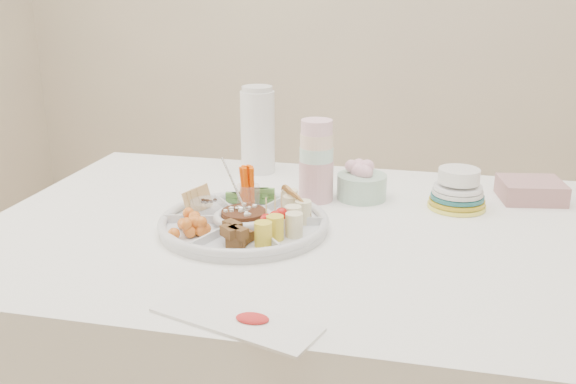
% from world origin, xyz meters
% --- Properties ---
extents(dining_table, '(1.52, 1.02, 0.76)m').
position_xyz_m(dining_table, '(0.00, 0.00, 0.38)').
color(dining_table, white).
rests_on(dining_table, floor).
extents(party_tray, '(0.44, 0.44, 0.04)m').
position_xyz_m(party_tray, '(-0.15, -0.05, 0.78)').
color(party_tray, silver).
rests_on(party_tray, dining_table).
extents(bean_dip, '(0.12, 0.12, 0.04)m').
position_xyz_m(bean_dip, '(-0.15, -0.05, 0.79)').
color(bean_dip, '#371B0F').
rests_on(bean_dip, party_tray).
extents(tortillas, '(0.12, 0.12, 0.06)m').
position_xyz_m(tortillas, '(-0.05, 0.03, 0.80)').
color(tortillas, '#9A643C').
rests_on(tortillas, party_tray).
extents(carrot_cucumber, '(0.13, 0.13, 0.10)m').
position_xyz_m(carrot_cucumber, '(-0.17, 0.08, 0.82)').
color(carrot_cucumber, '#FA5200').
rests_on(carrot_cucumber, party_tray).
extents(pita_raisins, '(0.13, 0.13, 0.06)m').
position_xyz_m(pita_raisins, '(-0.27, -0.01, 0.80)').
color(pita_raisins, tan).
rests_on(pita_raisins, party_tray).
extents(cherries, '(0.14, 0.14, 0.05)m').
position_xyz_m(cherries, '(-0.25, -0.14, 0.79)').
color(cherries, gold).
rests_on(cherries, party_tray).
extents(granola_chunks, '(0.13, 0.13, 0.05)m').
position_xyz_m(granola_chunks, '(-0.12, -0.18, 0.79)').
color(granola_chunks, '#553716').
rests_on(granola_chunks, party_tray).
extents(banana_tomato, '(0.14, 0.14, 0.10)m').
position_xyz_m(banana_tomato, '(-0.02, -0.10, 0.82)').
color(banana_tomato, '#D7CD77').
rests_on(banana_tomato, party_tray).
extents(cup_stack, '(0.10, 0.10, 0.24)m').
position_xyz_m(cup_stack, '(-0.02, 0.19, 0.88)').
color(cup_stack, silver).
rests_on(cup_stack, dining_table).
extents(thermos, '(0.13, 0.13, 0.26)m').
position_xyz_m(thermos, '(-0.24, 0.40, 0.89)').
color(thermos, white).
rests_on(thermos, dining_table).
extents(flower_bowl, '(0.16, 0.16, 0.10)m').
position_xyz_m(flower_bowl, '(0.09, 0.23, 0.81)').
color(flower_bowl, '#A4BCAE').
rests_on(flower_bowl, dining_table).
extents(napkin_stack, '(0.17, 0.16, 0.05)m').
position_xyz_m(napkin_stack, '(0.52, 0.31, 0.78)').
color(napkin_stack, tan).
rests_on(napkin_stack, dining_table).
extents(plate_stack, '(0.17, 0.17, 0.09)m').
position_xyz_m(plate_stack, '(0.33, 0.21, 0.80)').
color(plate_stack, '#F1CF58').
rests_on(plate_stack, dining_table).
extents(placemat, '(0.31, 0.18, 0.01)m').
position_xyz_m(placemat, '(-0.04, -0.45, 0.76)').
color(placemat, white).
rests_on(placemat, dining_table).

